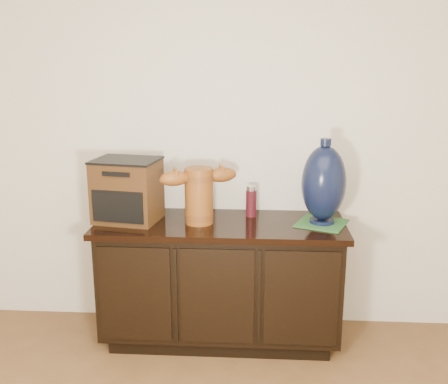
# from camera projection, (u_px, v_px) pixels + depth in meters

# --- Properties ---
(room) EXTENTS (5.00, 5.00, 5.00)m
(room) POSITION_uv_depth(u_px,v_px,m) (117.00, 330.00, 0.78)
(room) COLOR brown
(room) RESTS_ON ground
(sideboard) EXTENTS (1.46, 0.56, 0.75)m
(sideboard) POSITION_uv_depth(u_px,v_px,m) (220.00, 280.00, 3.16)
(sideboard) COLOR black
(sideboard) RESTS_ON ground
(terracotta_vessel) EXTENTS (0.45, 0.25, 0.33)m
(terracotta_vessel) POSITION_uv_depth(u_px,v_px,m) (199.00, 192.00, 3.02)
(terracotta_vessel) COLOR brown
(terracotta_vessel) RESTS_ON sideboard
(tv_radio) EXTENTS (0.41, 0.35, 0.37)m
(tv_radio) POSITION_uv_depth(u_px,v_px,m) (127.00, 190.00, 3.06)
(tv_radio) COLOR #3E240F
(tv_radio) RESTS_ON sideboard
(green_mat) EXTENTS (0.35, 0.35, 0.01)m
(green_mat) POSITION_uv_depth(u_px,v_px,m) (322.00, 223.00, 3.04)
(green_mat) COLOR #295C2B
(green_mat) RESTS_ON sideboard
(lamp_base) EXTENTS (0.33, 0.33, 0.49)m
(lamp_base) POSITION_uv_depth(u_px,v_px,m) (324.00, 183.00, 2.98)
(lamp_base) COLOR black
(lamp_base) RESTS_ON green_mat
(spray_can) EXTENTS (0.07, 0.07, 0.19)m
(spray_can) POSITION_uv_depth(u_px,v_px,m) (251.00, 201.00, 3.17)
(spray_can) COLOR maroon
(spray_can) RESTS_ON sideboard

